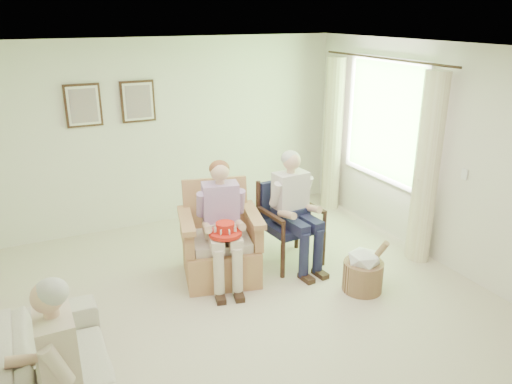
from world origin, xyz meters
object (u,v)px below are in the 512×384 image
person_wicker (223,215)px  person_sofa (53,362)px  wicker_armchair (219,248)px  red_hat (225,231)px  wood_armchair (287,219)px  person_dark (295,202)px  hatbox (364,269)px

person_wicker → person_sofa: bearing=-125.3°
person_wicker → person_sofa: size_ratio=1.07×
wicker_armchair → person_wicker: person_wicker is taller
red_hat → person_wicker: bearing=73.4°
person_sofa → person_wicker: bearing=131.3°
wood_armchair → person_sofa: bearing=-151.9°
person_dark → hatbox: (0.40, -0.85, -0.56)m
person_wicker → person_dark: person_dark is taller
person_wicker → red_hat: 0.22m
person_sofa → red_hat: (1.84, 1.49, -0.02)m
wicker_armchair → person_sofa: (-1.90, -1.83, 0.39)m
person_dark → red_hat: (-0.96, -0.20, -0.09)m
person_wicker → hatbox: (1.30, -0.85, -0.56)m
person_wicker → person_dark: bearing=13.2°
person_sofa → hatbox: (3.19, 0.84, -0.49)m
red_hat → hatbox: 1.58m
person_dark → person_sofa: (-2.80, -1.69, -0.07)m
wood_armchair → person_dark: (0.00, -0.16, 0.27)m
wood_armchair → person_wicker: bearing=-175.0°
wicker_armchair → person_dark: person_dark is taller
wood_armchair → red_hat: (-0.96, -0.36, 0.18)m
person_sofa → person_dark: bearing=120.7°
person_wicker → red_hat: person_wicker is taller
wicker_armchair → person_dark: size_ratio=0.79×
red_hat → wood_armchair: bearing=20.7°
wood_armchair → wicker_armchair: bearing=176.0°
red_hat → hatbox: red_hat is taller
hatbox → person_dark: bearing=115.1°
wicker_armchair → hatbox: (1.30, -0.99, -0.09)m
wood_armchair → hatbox: size_ratio=1.54×
wood_armchair → hatbox: 1.13m
person_dark → red_hat: bearing=-173.7°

